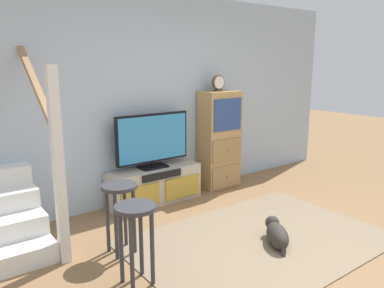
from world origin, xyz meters
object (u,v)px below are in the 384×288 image
media_console (155,185)px  bar_stool_far (120,202)px  bar_stool_near (136,226)px  side_cabinet (219,140)px  television (153,139)px  dog (277,234)px  desk_clock (218,83)px

media_console → bar_stool_far: bar_stool_far is taller
bar_stool_near → bar_stool_far: size_ratio=1.00×
side_cabinet → bar_stool_near: bearing=-145.2°
media_console → side_cabinet: bearing=0.5°
television → dog: 1.95m
media_console → television: television is taller
bar_stool_far → dog: bearing=-30.7°
bar_stool_near → desk_clock: bearing=35.1°
dog → television: bearing=102.3°
desk_clock → dog: 2.35m
television → side_cabinet: 1.13m
desk_clock → bar_stool_far: 2.45m
television → side_cabinet: side_cabinet is taller
media_console → television: (-0.00, 0.02, 0.61)m
desk_clock → bar_stool_far: size_ratio=0.33×
television → dog: bearing=-77.7°
television → bar_stool_near: (-1.08, -1.54, -0.33)m
media_console → television: 0.61m
bar_stool_far → dog: (1.34, -0.79, -0.40)m
bar_stool_far → bar_stool_near: bearing=-103.2°
side_cabinet → dog: 1.99m
side_cabinet → bar_stool_far: size_ratio=2.05×
television → bar_stool_far: size_ratio=1.49×
side_cabinet → bar_stool_near: size_ratio=2.04×
media_console → bar_stool_near: bar_stool_near is taller
dog → side_cabinet: bearing=67.4°
television → bar_stool_far: (-0.95, -0.98, -0.33)m
media_console → bar_stool_far: size_ratio=1.82×
bar_stool_near → bar_stool_far: bearing=76.8°
television → bar_stool_far: television is taller
media_console → bar_stool_near: (-1.08, -1.52, 0.28)m
side_cabinet → desk_clock: size_ratio=6.25×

